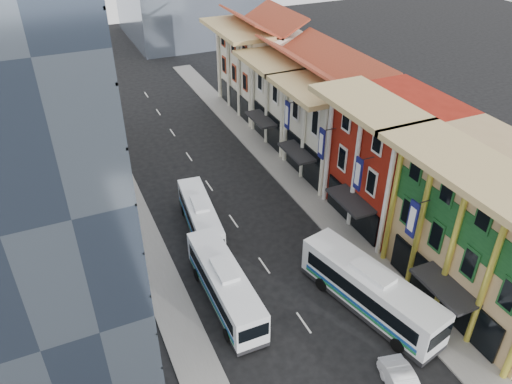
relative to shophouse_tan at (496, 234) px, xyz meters
name	(u,v)px	position (x,y,z in m)	size (l,w,h in m)	color
sidewalk_right	(311,200)	(-5.50, 17.00, -5.92)	(3.00, 90.00, 0.15)	slate
sidewalk_left	(146,243)	(-22.50, 17.00, -5.92)	(3.00, 90.00, 0.15)	slate
shophouse_tan	(496,234)	(0.00, 0.00, 0.00)	(8.00, 14.00, 12.00)	tan
shophouse_red	(394,161)	(0.00, 12.00, 0.00)	(8.00, 10.00, 12.00)	maroon
shophouse_cream_near	(338,129)	(0.00, 21.50, -1.00)	(8.00, 9.00, 10.00)	silver
shophouse_cream_mid	(298,99)	(0.00, 30.50, -1.00)	(8.00, 9.00, 10.00)	silver
shophouse_cream_far	(262,69)	(0.00, 41.00, -0.50)	(8.00, 12.00, 11.00)	silver
office_block_far	(26,105)	(-30.00, 37.00, 1.00)	(10.00, 18.00, 14.00)	gray
bus_left_near	(225,285)	(-18.52, 7.43, -4.23)	(2.59, 11.04, 3.54)	white
bus_left_far	(200,216)	(-17.27, 16.95, -4.42)	(2.31, 9.86, 3.16)	white
bus_right	(370,290)	(-8.85, 2.28, -4.04)	(2.87, 12.24, 3.93)	white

